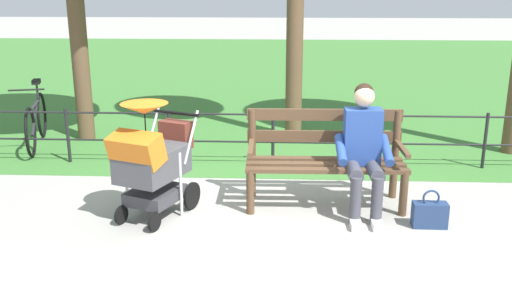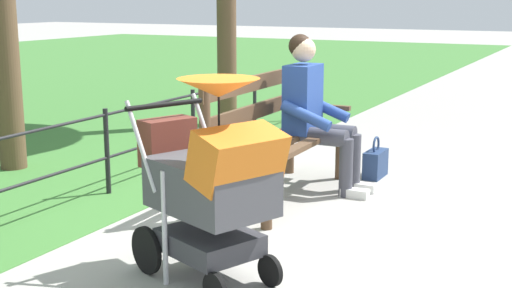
{
  "view_description": "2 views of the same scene",
  "coord_description": "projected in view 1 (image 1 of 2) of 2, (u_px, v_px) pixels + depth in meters",
  "views": [
    {
      "loc": [
        -0.11,
        5.39,
        2.23
      ],
      "look_at": [
        0.14,
        0.18,
        0.71
      ],
      "focal_mm": 39.51,
      "sensor_mm": 36.0,
      "label": 1
    },
    {
      "loc": [
        4.27,
        2.23,
        1.57
      ],
      "look_at": [
        0.34,
        0.21,
        0.62
      ],
      "focal_mm": 48.56,
      "sensor_mm": 36.0,
      "label": 2
    }
  ],
  "objects": [
    {
      "name": "park_fence",
      "position": [
        295.0,
        133.0,
        6.93
      ],
      "size": [
        7.77,
        0.04,
        0.7
      ],
      "color": "black",
      "rests_on": "ground"
    },
    {
      "name": "stroller",
      "position": [
        152.0,
        159.0,
        5.36
      ],
      "size": [
        0.78,
        1.0,
        1.15
      ],
      "color": "black",
      "rests_on": "ground"
    },
    {
      "name": "park_bench",
      "position": [
        325.0,
        154.0,
        5.74
      ],
      "size": [
        1.61,
        0.63,
        0.96
      ],
      "color": "brown",
      "rests_on": "ground"
    },
    {
      "name": "bicycle",
      "position": [
        36.0,
        121.0,
        7.78
      ],
      "size": [
        0.57,
        1.61,
        0.89
      ],
      "color": "black",
      "rests_on": "ground"
    },
    {
      "name": "ground_plane",
      "position": [
        270.0,
        205.0,
        5.8
      ],
      "size": [
        60.0,
        60.0,
        0.0
      ],
      "primitive_type": "plane",
      "color": "#9E9B93"
    },
    {
      "name": "grass_lawn",
      "position": [
        278.0,
        72.0,
        14.24
      ],
      "size": [
        40.0,
        16.0,
        0.01
      ],
      "primitive_type": "cube",
      "color": "#3D7533",
      "rests_on": "ground"
    },
    {
      "name": "person_on_bench",
      "position": [
        363.0,
        147.0,
        5.46
      ],
      "size": [
        0.54,
        0.74,
        1.28
      ],
      "color": "#42424C",
      "rests_on": "ground"
    },
    {
      "name": "handbag",
      "position": [
        430.0,
        214.0,
        5.27
      ],
      "size": [
        0.32,
        0.14,
        0.37
      ],
      "color": "navy",
      "rests_on": "ground"
    }
  ]
}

